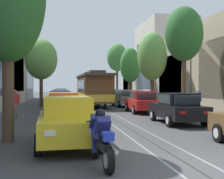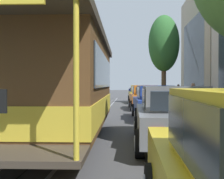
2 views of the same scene
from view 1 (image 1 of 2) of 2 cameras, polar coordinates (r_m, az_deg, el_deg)
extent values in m
plane|color=#424244|center=(24.93, -2.80, -3.81)|extent=(160.00, 160.00, 0.00)
cube|color=gray|center=(27.46, -4.58, -3.39)|extent=(0.08, 54.16, 0.01)
cube|color=gray|center=(27.58, -2.39, -3.37)|extent=(0.08, 54.16, 0.01)
cube|color=black|center=(27.52, -3.48, -3.38)|extent=(0.03, 54.16, 0.01)
cube|color=#2D3842|center=(33.40, -17.45, 4.41)|extent=(0.04, 8.08, 5.53)
cube|color=gray|center=(45.29, -19.20, 4.85)|extent=(5.85, 11.24, 10.58)
cube|color=#2D3842|center=(44.88, -15.53, 4.22)|extent=(0.04, 8.08, 6.35)
cube|color=#2D3842|center=(20.93, 20.32, 3.87)|extent=(0.04, 6.46, 4.17)
cube|color=gray|center=(30.32, 15.83, 3.14)|extent=(5.34, 8.93, 6.54)
cube|color=#2D3842|center=(29.26, 11.14, 2.60)|extent=(0.04, 6.46, 3.92)
cube|color=beige|center=(38.99, 10.10, 5.25)|extent=(5.65, 8.93, 10.15)
cube|color=#2D3842|center=(38.09, 6.12, 4.60)|extent=(0.04, 6.46, 6.09)
cube|color=beige|center=(47.63, 6.18, 1.92)|extent=(5.47, 8.93, 6.01)
cube|color=#2D3842|center=(46.94, 2.99, 1.58)|extent=(0.04, 6.46, 3.61)
cube|color=gold|center=(9.80, -8.57, -6.87)|extent=(1.94, 4.36, 0.66)
cube|color=gold|center=(9.89, -8.63, -3.14)|extent=(1.54, 2.11, 0.60)
cube|color=#2D3842|center=(9.05, -8.32, -3.61)|extent=(1.34, 0.27, 0.47)
cube|color=#2D3842|center=(11.07, -8.98, -2.84)|extent=(1.30, 0.24, 0.45)
cube|color=#2D3842|center=(9.96, -4.32, -3.11)|extent=(0.09, 1.81, 0.47)
cube|color=#2D3842|center=(9.87, -12.97, -3.15)|extent=(0.09, 1.81, 0.47)
cube|color=white|center=(7.71, -3.44, -8.17)|extent=(0.28, 0.05, 0.14)
cube|color=#B21414|center=(11.97, -6.50, -5.03)|extent=(0.28, 0.05, 0.12)
cube|color=white|center=(7.63, -11.85, -8.28)|extent=(0.28, 0.05, 0.14)
cube|color=#B21414|center=(11.92, -11.87, -5.06)|extent=(0.28, 0.05, 0.12)
cylinder|color=black|center=(8.64, -2.11, -10.10)|extent=(0.22, 0.65, 0.64)
cylinder|color=silver|center=(8.66, -1.39, -10.08)|extent=(0.03, 0.35, 0.35)
cylinder|color=black|center=(8.52, -14.05, -10.26)|extent=(0.22, 0.65, 0.64)
cylinder|color=silver|center=(8.53, -14.80, -10.26)|extent=(0.03, 0.35, 0.35)
cylinder|color=black|center=(11.24, -4.44, -7.60)|extent=(0.22, 0.65, 0.64)
cylinder|color=silver|center=(11.26, -3.88, -7.59)|extent=(0.03, 0.35, 0.35)
cylinder|color=black|center=(11.15, -13.53, -7.68)|extent=(0.22, 0.65, 0.64)
cylinder|color=silver|center=(11.16, -14.10, -7.68)|extent=(0.03, 0.35, 0.35)
cube|color=orange|center=(16.35, -9.38, -3.86)|extent=(1.97, 4.37, 0.66)
cube|color=orange|center=(16.47, -9.41, -1.64)|extent=(1.56, 2.12, 0.60)
cube|color=#2D3842|center=(15.63, -9.26, -1.83)|extent=(1.34, 0.27, 0.47)
cube|color=#2D3842|center=(17.65, -9.60, -1.55)|extent=(1.30, 0.25, 0.45)
cube|color=#2D3842|center=(16.52, -6.82, -1.62)|extent=(0.10, 1.81, 0.47)
cube|color=#2D3842|center=(16.45, -12.02, -1.64)|extent=(0.10, 1.81, 0.47)
cube|color=white|center=(14.24, -6.70, -4.13)|extent=(0.28, 0.05, 0.14)
cube|color=#B21414|center=(18.53, -7.99, -3.03)|extent=(0.28, 0.05, 0.12)
cube|color=white|center=(14.18, -11.21, -4.16)|extent=(0.28, 0.05, 0.14)
cube|color=#B21414|center=(18.48, -11.45, -3.04)|extent=(0.28, 0.05, 0.12)
cylinder|color=black|center=(15.13, -5.78, -5.48)|extent=(0.23, 0.65, 0.64)
cylinder|color=silver|center=(15.15, -5.37, -5.47)|extent=(0.03, 0.35, 0.35)
cylinder|color=black|center=(15.04, -12.49, -5.53)|extent=(0.23, 0.65, 0.64)
cylinder|color=silver|center=(15.04, -12.92, -5.53)|extent=(0.03, 0.35, 0.35)
cylinder|color=black|center=(17.77, -6.75, -4.57)|extent=(0.23, 0.65, 0.64)
cylinder|color=silver|center=(17.78, -6.40, -4.56)|extent=(0.03, 0.35, 0.35)
cylinder|color=black|center=(17.69, -12.46, -4.60)|extent=(0.23, 0.65, 0.64)
cylinder|color=silver|center=(17.69, -12.81, -4.60)|extent=(0.03, 0.35, 0.35)
cube|color=#233D93|center=(22.12, -9.99, -2.69)|extent=(1.94, 4.36, 0.66)
cube|color=#233D93|center=(22.25, -10.00, -1.05)|extent=(1.55, 2.11, 0.60)
cube|color=#2D3842|center=(21.41, -9.93, -1.17)|extent=(1.34, 0.27, 0.47)
cube|color=#2D3842|center=(23.43, -10.10, -1.02)|extent=(1.30, 0.24, 0.45)
cube|color=#2D3842|center=(22.28, -8.08, -1.04)|extent=(0.09, 1.81, 0.47)
cube|color=#2D3842|center=(22.23, -11.93, -1.06)|extent=(0.09, 1.81, 0.47)
cube|color=white|center=(19.99, -8.18, -2.76)|extent=(0.28, 0.05, 0.14)
cube|color=#B21414|center=(24.30, -8.85, -2.16)|extent=(0.28, 0.05, 0.12)
cube|color=white|center=(19.95, -11.38, -2.77)|extent=(0.28, 0.05, 0.14)
cube|color=#B21414|center=(24.26, -11.48, -2.17)|extent=(0.28, 0.05, 0.12)
cylinder|color=black|center=(20.87, -7.44, -3.80)|extent=(0.22, 0.65, 0.64)
cylinder|color=silver|center=(20.88, -7.14, -3.79)|extent=(0.03, 0.35, 0.35)
cylinder|color=black|center=(20.80, -12.29, -3.82)|extent=(0.22, 0.65, 0.64)
cylinder|color=silver|center=(20.81, -12.59, -3.82)|extent=(0.03, 0.35, 0.35)
cylinder|color=black|center=(23.52, -7.95, -3.30)|extent=(0.22, 0.65, 0.64)
cylinder|color=silver|center=(23.53, -7.68, -3.30)|extent=(0.03, 0.35, 0.35)
cylinder|color=black|center=(23.46, -12.25, -3.32)|extent=(0.22, 0.65, 0.64)
cylinder|color=silver|center=(23.46, -12.52, -3.32)|extent=(0.03, 0.35, 0.35)
cube|color=slate|center=(28.24, -9.89, -1.98)|extent=(1.86, 4.32, 0.66)
cube|color=slate|center=(28.37, -9.88, -0.69)|extent=(1.50, 2.08, 0.60)
cube|color=#2D3842|center=(27.53, -9.90, -0.77)|extent=(1.33, 0.24, 0.47)
cube|color=#2D3842|center=(29.55, -9.86, -0.68)|extent=(1.30, 0.21, 0.45)
cube|color=#2D3842|center=(28.37, -8.37, -0.69)|extent=(0.05, 1.81, 0.47)
cube|color=#2D3842|center=(28.39, -11.39, -0.69)|extent=(0.05, 1.81, 0.47)
cube|color=white|center=(26.08, -8.71, -1.97)|extent=(0.28, 0.04, 0.14)
cube|color=#B21414|center=(30.40, -8.79, -1.60)|extent=(0.28, 0.04, 0.12)
cube|color=white|center=(26.09, -11.17, -1.97)|extent=(0.28, 0.04, 0.14)
cube|color=#B21414|center=(30.41, -10.89, -1.61)|extent=(0.28, 0.04, 0.12)
cylinder|color=black|center=(26.93, -8.04, -2.80)|extent=(0.21, 0.64, 0.64)
cylinder|color=silver|center=(26.93, -7.81, -2.80)|extent=(0.02, 0.35, 0.35)
cylinder|color=black|center=(26.95, -11.79, -2.81)|extent=(0.21, 0.64, 0.64)
cylinder|color=silver|center=(26.96, -12.02, -2.81)|extent=(0.02, 0.35, 0.35)
cylinder|color=black|center=(29.59, -8.15, -2.49)|extent=(0.21, 0.64, 0.64)
cylinder|color=silver|center=(29.60, -7.94, -2.49)|extent=(0.02, 0.35, 0.35)
cylinder|color=black|center=(29.61, -11.56, -2.50)|extent=(0.21, 0.64, 0.64)
cylinder|color=silver|center=(29.62, -11.77, -2.50)|extent=(0.02, 0.35, 0.35)
cube|color=gold|center=(33.76, -9.96, -1.55)|extent=(1.84, 4.32, 0.66)
cube|color=gold|center=(33.90, -9.96, -0.48)|extent=(1.49, 2.08, 0.60)
cube|color=#2D3842|center=(33.06, -9.97, -0.54)|extent=(1.33, 0.23, 0.47)
cube|color=#2D3842|center=(35.08, -9.94, -0.47)|extent=(1.30, 0.21, 0.45)
cube|color=#2D3842|center=(33.90, -8.70, -0.47)|extent=(0.05, 1.81, 0.47)
cube|color=#2D3842|center=(33.91, -11.22, -0.48)|extent=(0.05, 1.81, 0.47)
cube|color=white|center=(31.60, -8.98, -1.52)|extent=(0.28, 0.04, 0.14)
cube|color=#B21414|center=(35.92, -9.04, -1.26)|extent=(0.28, 0.04, 0.12)
cube|color=white|center=(31.61, -11.01, -1.52)|extent=(0.28, 0.04, 0.14)
cube|color=#B21414|center=(35.93, -10.82, -1.26)|extent=(0.28, 0.04, 0.12)
cylinder|color=black|center=(32.45, -8.42, -2.22)|extent=(0.21, 0.64, 0.64)
cylinder|color=silver|center=(32.45, -8.23, -2.22)|extent=(0.02, 0.35, 0.35)
cylinder|color=black|center=(32.47, -11.53, -2.22)|extent=(0.21, 0.64, 0.64)
cylinder|color=silver|center=(32.47, -11.73, -2.22)|extent=(0.02, 0.35, 0.35)
cylinder|color=black|center=(35.11, -8.50, -2.00)|extent=(0.21, 0.64, 0.64)
cylinder|color=silver|center=(35.12, -8.33, -2.00)|extent=(0.02, 0.35, 0.35)
cylinder|color=black|center=(35.13, -11.38, -2.01)|extent=(0.21, 0.64, 0.64)
cylinder|color=silver|center=(35.13, -11.56, -2.01)|extent=(0.02, 0.35, 0.35)
cube|color=slate|center=(40.17, -9.90, -1.20)|extent=(1.93, 4.35, 0.66)
cube|color=slate|center=(40.31, -9.90, -0.30)|extent=(1.54, 2.11, 0.60)
cube|color=#2D3842|center=(39.47, -9.93, -0.35)|extent=(1.34, 0.26, 0.47)
cube|color=#2D3842|center=(41.49, -9.85, -0.30)|extent=(1.30, 0.24, 0.45)
cube|color=#2D3842|center=(40.29, -8.83, -0.30)|extent=(0.09, 1.81, 0.47)
cube|color=#2D3842|center=(40.34, -10.96, -0.30)|extent=(0.09, 1.81, 0.47)
cube|color=white|center=(38.00, -9.16, -1.16)|extent=(0.28, 0.05, 0.14)
cube|color=#B21414|center=(42.32, -9.06, -0.98)|extent=(0.28, 0.05, 0.12)
cube|color=white|center=(38.03, -10.84, -1.16)|extent=(0.28, 0.05, 0.14)
cube|color=#B21414|center=(42.35, -10.57, -0.98)|extent=(0.28, 0.05, 0.12)
cylinder|color=black|center=(38.84, -8.66, -1.75)|extent=(0.22, 0.65, 0.64)
cylinder|color=silver|center=(38.84, -8.50, -1.75)|extent=(0.03, 0.35, 0.35)
cylinder|color=black|center=(38.89, -11.26, -1.75)|extent=(0.22, 0.65, 0.64)
cylinder|color=silver|center=(38.90, -11.42, -1.75)|extent=(0.03, 0.35, 0.35)
cylinder|color=black|center=(41.50, -8.63, -1.60)|extent=(0.22, 0.65, 0.64)
cylinder|color=silver|center=(41.50, -8.48, -1.60)|extent=(0.03, 0.35, 0.35)
cylinder|color=black|center=(41.55, -11.06, -1.60)|extent=(0.22, 0.65, 0.64)
cylinder|color=silver|center=(41.56, -11.21, -1.60)|extent=(0.03, 0.35, 0.35)
cube|color=#19234C|center=(46.15, -9.65, -0.97)|extent=(1.83, 4.31, 0.66)
cube|color=#19234C|center=(46.29, -9.65, -0.18)|extent=(1.49, 2.08, 0.60)
cube|color=#2D3842|center=(45.45, -9.66, -0.22)|extent=(1.33, 0.23, 0.47)
cube|color=#2D3842|center=(47.47, -9.65, -0.19)|extent=(1.30, 0.21, 0.45)
cube|color=#2D3842|center=(46.29, -8.73, -0.18)|extent=(0.04, 1.81, 0.47)
cube|color=#2D3842|center=(46.29, -10.58, -0.18)|extent=(0.04, 1.81, 0.47)
cube|color=white|center=(43.99, -8.93, -0.92)|extent=(0.28, 0.04, 0.14)
cube|color=#B21414|center=(48.31, -8.99, -0.78)|extent=(0.28, 0.04, 0.12)
cube|color=white|center=(43.99, -10.39, -0.92)|extent=(0.28, 0.04, 0.14)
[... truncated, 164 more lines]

